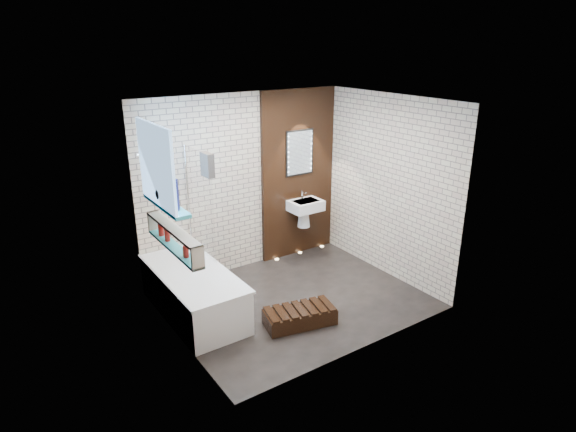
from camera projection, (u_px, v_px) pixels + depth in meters
ground at (294, 300)px, 6.49m from camera, size 3.20×3.20×0.00m
room_shell at (295, 208)px, 6.05m from camera, size 3.24×3.20×2.60m
walnut_panel at (298, 175)px, 7.54m from camera, size 1.30×0.06×2.60m
clerestory_window at (158, 174)px, 5.28m from camera, size 0.18×1.00×0.94m
display_niche at (174, 238)px, 5.39m from camera, size 0.14×1.30×0.26m
bathtub at (194, 292)px, 6.10m from camera, size 0.79×1.74×0.70m
bath_screen at (200, 203)px, 6.29m from camera, size 0.01×0.78×1.40m
towel at (207, 165)px, 5.87m from camera, size 0.09×0.23×0.30m
shower_head at (161, 152)px, 5.86m from camera, size 0.18×0.18×0.02m
washbasin at (305, 209)px, 7.56m from camera, size 0.50×0.36×0.58m
led_mirror at (300, 153)px, 7.39m from camera, size 0.50×0.02×0.70m
walnut_step at (300, 317)px, 5.93m from camera, size 0.92×0.56×0.19m
niche_bottles at (172, 239)px, 5.46m from camera, size 0.06×0.79×0.16m
sill_vases at (164, 192)px, 5.46m from camera, size 0.23×0.70×0.34m
floor_uplights at (300, 252)px, 7.93m from camera, size 0.96×0.06×0.01m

